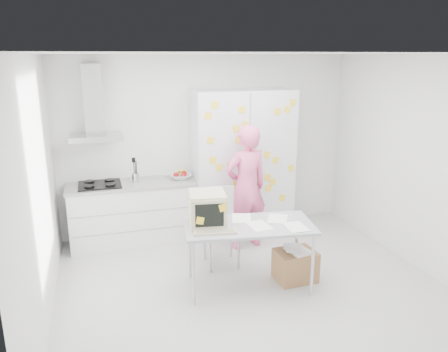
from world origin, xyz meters
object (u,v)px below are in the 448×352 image
object	(u,v)px
chair	(220,221)
cardboard_box	(295,265)
desk	(223,217)
person	(246,188)

from	to	relation	value
chair	cardboard_box	bearing A→B (deg)	-41.30
desk	cardboard_box	world-z (taller)	desk
cardboard_box	chair	bearing A→B (deg)	135.80
person	cardboard_box	bearing A→B (deg)	92.39
desk	person	bearing A→B (deg)	66.25
desk	chair	world-z (taller)	desk
chair	cardboard_box	size ratio (longest dim) A/B	2.09
person	cardboard_box	world-z (taller)	person
cardboard_box	person	bearing A→B (deg)	103.24
person	cardboard_box	size ratio (longest dim) A/B	3.64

